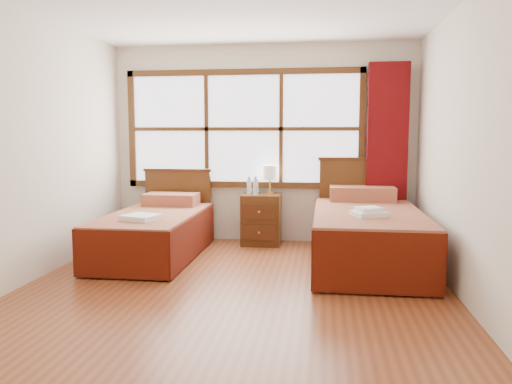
# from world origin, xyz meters

# --- Properties ---
(floor) EXTENTS (4.50, 4.50, 0.00)m
(floor) POSITION_xyz_m (0.00, 0.00, 0.00)
(floor) COLOR brown
(floor) RESTS_ON ground
(wall_back) EXTENTS (4.00, 0.00, 4.00)m
(wall_back) POSITION_xyz_m (0.00, 2.25, 1.30)
(wall_back) COLOR silver
(wall_back) RESTS_ON floor
(wall_left) EXTENTS (0.00, 4.50, 4.50)m
(wall_left) POSITION_xyz_m (-2.00, 0.00, 1.30)
(wall_left) COLOR silver
(wall_left) RESTS_ON floor
(wall_right) EXTENTS (0.00, 4.50, 4.50)m
(wall_right) POSITION_xyz_m (2.00, 0.00, 1.30)
(wall_right) COLOR silver
(wall_right) RESTS_ON floor
(window) EXTENTS (3.16, 0.06, 1.56)m
(window) POSITION_xyz_m (-0.25, 2.21, 1.50)
(window) COLOR white
(window) RESTS_ON wall_back
(curtain) EXTENTS (0.50, 0.16, 2.30)m
(curtain) POSITION_xyz_m (1.60, 2.11, 1.17)
(curtain) COLOR #62090C
(curtain) RESTS_ON wall_back
(bed_left) EXTENTS (1.00, 2.02, 0.97)m
(bed_left) POSITION_xyz_m (-1.14, 1.20, 0.30)
(bed_left) COLOR #42210D
(bed_left) RESTS_ON floor
(bed_right) EXTENTS (1.16, 2.26, 1.14)m
(bed_right) POSITION_xyz_m (1.29, 1.20, 0.35)
(bed_right) COLOR #42210D
(bed_right) RESTS_ON floor
(nightstand) EXTENTS (0.49, 0.49, 0.66)m
(nightstand) POSITION_xyz_m (0.02, 1.99, 0.33)
(nightstand) COLOR #4C2A10
(nightstand) RESTS_ON floor
(towels_left) EXTENTS (0.43, 0.40, 0.05)m
(towels_left) POSITION_xyz_m (-1.13, 0.69, 0.54)
(towels_left) COLOR white
(towels_left) RESTS_ON bed_left
(towels_right) EXTENTS (0.39, 0.37, 0.09)m
(towels_right) POSITION_xyz_m (1.27, 0.71, 0.65)
(towels_right) COLOR white
(towels_right) RESTS_ON bed_right
(lamp) EXTENTS (0.19, 0.19, 0.37)m
(lamp) POSITION_xyz_m (0.12, 2.07, 0.92)
(lamp) COLOR gold
(lamp) RESTS_ON nightstand
(bottle_near) EXTENTS (0.06, 0.06, 0.23)m
(bottle_near) POSITION_xyz_m (-0.14, 1.98, 0.76)
(bottle_near) COLOR silver
(bottle_near) RESTS_ON nightstand
(bottle_far) EXTENTS (0.06, 0.06, 0.24)m
(bottle_far) POSITION_xyz_m (-0.05, 1.89, 0.77)
(bottle_far) COLOR silver
(bottle_far) RESTS_ON nightstand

